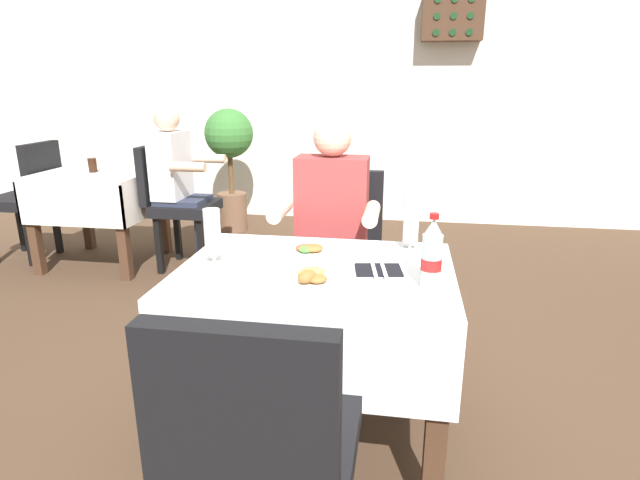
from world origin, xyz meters
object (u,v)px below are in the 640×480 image
background_patron (179,179)px  plate_near_camera (309,280)px  seated_diner_far (330,229)px  napkin_cutlery_set (378,270)px  background_chair_right (174,199)px  beer_glass_left (213,235)px  chair_far_diner_seat (340,253)px  cola_bottle_primary (432,256)px  potted_plant_corner (230,152)px  background_dining_table (100,196)px  chair_near_camera_side (262,452)px  background_table_tumbler (93,165)px  beer_glass_middle (411,224)px  plate_far_diner (307,251)px  main_dining_table (316,313)px  background_chair_left (28,194)px  wall_bottle_rack (453,17)px

background_patron → plate_near_camera: bearing=-55.9°
seated_diner_far → napkin_cutlery_set: (0.28, -0.67, 0.04)m
background_chair_right → beer_glass_left: bearing=-61.2°
chair_far_diner_seat → napkin_cutlery_set: 0.84m
cola_bottle_primary → potted_plant_corner: bearing=119.6°
background_chair_right → background_dining_table: bearing=-180.0°
chair_near_camera_side → background_table_tumbler: 3.37m
seated_diner_far → beer_glass_middle: (0.39, -0.39, 0.15)m
chair_near_camera_side → cola_bottle_primary: cola_bottle_primary is taller
beer_glass_left → background_table_tumbler: size_ratio=1.93×
chair_far_diner_seat → seated_diner_far: size_ratio=0.77×
chair_far_diner_seat → napkin_cutlery_set: chair_far_diner_seat is taller
plate_far_diner → seated_diner_far: bearing=87.7°
plate_near_camera → chair_near_camera_side: bearing=-90.5°
main_dining_table → beer_glass_middle: (0.35, 0.29, 0.30)m
cola_bottle_primary → potted_plant_corner: size_ratio=0.22×
seated_diner_far → beer_glass_left: 0.78m
napkin_cutlery_set → background_patron: background_patron is taller
seated_diner_far → plate_far_diner: bearing=-92.3°
background_dining_table → plate_near_camera: bearing=-44.7°
background_dining_table → main_dining_table: bearing=-42.3°
main_dining_table → background_chair_right: 2.36m
background_table_tumbler → chair_far_diner_seat: bearing=-27.4°
plate_far_diner → background_chair_right: 2.22m
plate_near_camera → background_chair_right: 2.51m
cola_bottle_primary → beer_glass_left: bearing=171.5°
plate_far_diner → beer_glass_middle: beer_glass_middle is taller
background_patron → background_table_tumbler: bearing=-178.5°
background_table_tumbler → background_dining_table: bearing=50.7°
beer_glass_middle → background_table_tumbler: 2.90m
seated_diner_far → background_dining_table: 2.36m
plate_far_diner → potted_plant_corner: potted_plant_corner is taller
potted_plant_corner → cola_bottle_primary: bearing=-60.4°
background_chair_left → potted_plant_corner: potted_plant_corner is taller
chair_far_diner_seat → napkin_cutlery_set: (0.24, -0.78, 0.20)m
cola_bottle_primary → napkin_cutlery_set: (-0.18, 0.13, -0.11)m
plate_near_camera → background_dining_table: plate_near_camera is taller
beer_glass_middle → background_table_tumbler: bearing=147.0°
napkin_cutlery_set → beer_glass_middle: bearing=67.5°
plate_near_camera → main_dining_table: bearing=91.7°
background_chair_left → chair_near_camera_side: bearing=-44.6°
beer_glass_middle → background_dining_table: bearing=146.6°
chair_near_camera_side → background_chair_right: size_ratio=1.00×
background_dining_table → wall_bottle_rack: (2.77, 1.64, 1.45)m
cola_bottle_primary → napkin_cutlery_set: size_ratio=1.33×
beer_glass_middle → potted_plant_corner: size_ratio=0.19×
beer_glass_middle → background_table_tumbler: (-2.43, 1.58, -0.06)m
beer_glass_left → beer_glass_middle: bearing=20.8°
background_dining_table → background_table_tumbler: bearing=-129.3°
background_dining_table → wall_bottle_rack: 3.53m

